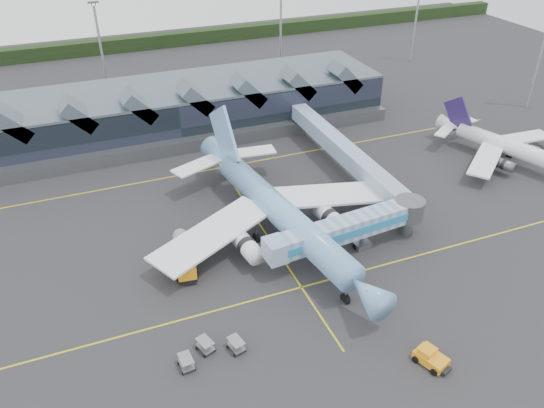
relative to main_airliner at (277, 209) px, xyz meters
name	(u,v)px	position (x,y,z in m)	size (l,w,h in m)	color
ground	(279,253)	(-1.56, -4.74, -4.49)	(260.00, 260.00, 0.00)	#28282A
taxi_stripes	(255,217)	(-1.56, 5.26, -4.48)	(120.00, 60.00, 0.01)	gold
tree_line_far	(143,43)	(-1.56, 105.26, -2.49)	(260.00, 4.00, 4.00)	black
terminal	(170,110)	(-6.62, 42.62, 0.39)	(90.00, 22.25, 12.52)	black
light_masts	(261,41)	(19.44, 58.06, 8.00)	(132.40, 42.56, 22.45)	#97999F
main_airliner	(277,209)	(0.00, 0.00, 0.00)	(40.90, 47.47, 15.27)	#65A9CE
regional_jet	(506,146)	(48.90, 5.90, -1.24)	(25.89, 28.96, 10.24)	white
jet_bridge	(357,226)	(9.25, -7.99, -0.34)	(26.10, 5.94, 5.97)	#6D95B6
fuel_truck	(184,254)	(-14.92, -2.22, -2.62)	(3.81, 10.01, 3.33)	black
pushback_tug	(431,358)	(6.71, -29.74, -3.67)	(3.58, 4.50, 1.81)	orange
baggage_carts	(209,350)	(-16.20, -19.52, -3.63)	(7.70, 4.03, 1.52)	gray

